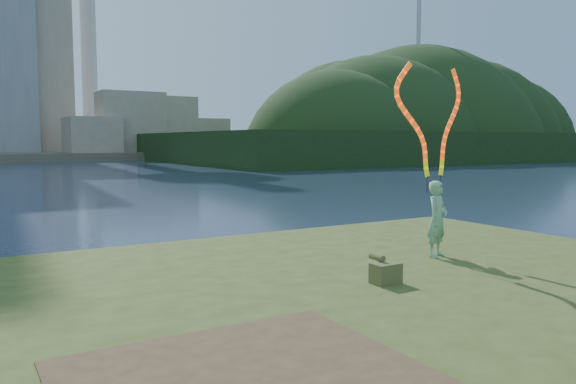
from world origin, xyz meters
TOP-DOWN VIEW (x-y plane):
  - ground at (0.00, 0.00)m, footprint 320.00×320.00m
  - grassy_knoll at (0.00, -2.30)m, footprint 20.00×18.00m
  - dirt_patch at (-2.20, -3.20)m, footprint 3.20×3.00m
  - wooded_hill at (59.57, 59.96)m, footprint 78.00×50.00m
  - woman_with_ribbons at (3.26, -0.02)m, footprint 1.86×0.68m
  - canvas_bag at (1.15, -1.07)m, footprint 0.44×0.50m

SIDE VIEW (x-z plane):
  - ground at x=0.00m, z-range 0.00..0.00m
  - wooded_hill at x=59.57m, z-range -31.34..31.66m
  - grassy_knoll at x=0.00m, z-range -0.06..0.74m
  - dirt_patch at x=-2.20m, z-range 0.80..0.82m
  - canvas_bag at x=1.15m, z-range 0.76..1.18m
  - woman_with_ribbons at x=3.26m, z-range 0.36..4.18m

